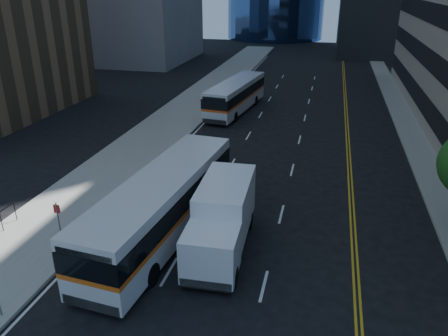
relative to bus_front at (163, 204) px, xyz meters
The scene contains 6 objects.
ground 6.83m from the bus_front, 44.84° to the right, with size 160.00×160.00×0.00m, color black.
sidewalk_west 21.20m from the bus_front, 105.93° to the left, with size 5.00×90.00×0.15m, color gray.
sidewalk_east 24.56m from the bus_front, 56.03° to the left, with size 2.00×90.00×0.15m, color gray.
bus_front is the anchor object (origin of this frame).
bus_rear 22.09m from the bus_front, 93.32° to the left, with size 3.68×10.95×2.77m.
box_truck 3.01m from the bus_front, 10.49° to the right, with size 2.43×6.37×3.01m.
Camera 1 is at (2.27, -12.11, 11.17)m, focal length 35.00 mm.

